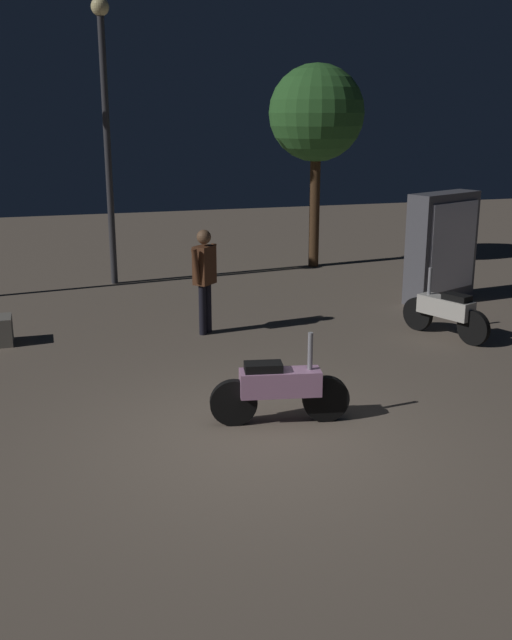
{
  "coord_description": "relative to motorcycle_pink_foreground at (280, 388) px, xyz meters",
  "views": [
    {
      "loc": [
        -2.17,
        -7.25,
        3.56
      ],
      "look_at": [
        0.39,
        1.4,
        1.0
      ],
      "focal_mm": 41.16,
      "sensor_mm": 36.0,
      "label": 1
    }
  ],
  "objects": [
    {
      "name": "ground_plane",
      "position": [
        -0.39,
        -0.4,
        -0.44
      ],
      "size": [
        40.0,
        40.0,
        0.0
      ],
      "primitive_type": "plane",
      "color": "#756656"
    },
    {
      "name": "motorcycle_pink_foreground",
      "position": [
        0.0,
        0.0,
        0.0
      ],
      "size": [
        1.65,
        0.46,
        1.11
      ],
      "rotation": [
        0.0,
        0.0,
        -0.18
      ],
      "color": "black",
      "rests_on": "ground_plane"
    },
    {
      "name": "motorcycle_white_parked_left",
      "position": [
        3.68,
        2.52,
        0.0
      ],
      "size": [
        0.74,
        1.57,
        1.11
      ],
      "rotation": [
        0.0,
        0.0,
        1.97
      ],
      "color": "black",
      "rests_on": "ground_plane"
    },
    {
      "name": "person_rider_beside",
      "position": [
        -0.03,
        3.84,
        0.61
      ],
      "size": [
        0.55,
        0.52,
        1.74
      ],
      "rotation": [
        0.0,
        0.0,
        2.32
      ],
      "color": "black",
      "rests_on": "ground_plane"
    },
    {
      "name": "streetlamp_far",
      "position": [
        -1.1,
        8.05,
        3.14
      ],
      "size": [
        0.36,
        0.36,
        5.73
      ],
      "color": "#38383D",
      "rests_on": "ground_plane"
    },
    {
      "name": "tree_left_bg",
      "position": [
        3.68,
        8.56,
        3.08
      ],
      "size": [
        2.18,
        2.18,
        4.64
      ],
      "color": "#4C331E",
      "rests_on": "ground_plane"
    },
    {
      "name": "kiosk_billboard",
      "position": [
        4.87,
        4.75,
        0.61
      ],
      "size": [
        1.67,
        1.08,
        2.1
      ],
      "rotation": [
        0.0,
        0.0,
        3.54
      ],
      "color": "#595960",
      "rests_on": "ground_plane"
    }
  ]
}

